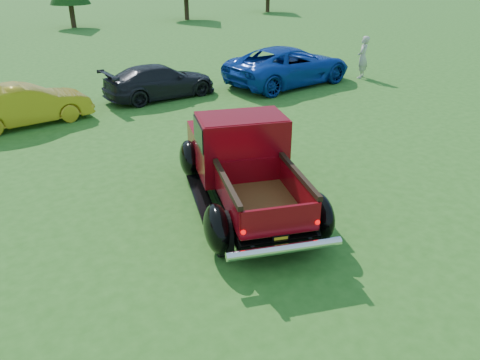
{
  "coord_description": "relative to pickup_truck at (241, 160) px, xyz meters",
  "views": [
    {
      "loc": [
        -3.96,
        -5.96,
        4.63
      ],
      "look_at": [
        0.25,
        0.2,
        1.06
      ],
      "focal_mm": 35.0,
      "sensor_mm": 36.0,
      "label": 1
    }
  ],
  "objects": [
    {
      "name": "show_car_yellow",
      "position": [
        -2.63,
        7.61,
        -0.24
      ],
      "size": [
        3.78,
        1.5,
        1.22
      ],
      "primitive_type": "imported",
      "rotation": [
        0.0,
        0.0,
        1.63
      ],
      "color": "gold",
      "rests_on": "ground"
    },
    {
      "name": "pickup_truck",
      "position": [
        0.0,
        0.0,
        0.0
      ],
      "size": [
        3.57,
        5.17,
        1.8
      ],
      "rotation": [
        0.0,
        0.0,
        -0.35
      ],
      "color": "black",
      "rests_on": "ground"
    },
    {
      "name": "show_car_blue",
      "position": [
        7.09,
        7.01,
        -0.12
      ],
      "size": [
        5.47,
        2.78,
        1.48
      ],
      "primitive_type": "imported",
      "rotation": [
        0.0,
        0.0,
        1.63
      ],
      "color": "#0E36A1",
      "rests_on": "ground"
    },
    {
      "name": "show_car_grey",
      "position": [
        2.01,
        8.09,
        -0.26
      ],
      "size": [
        4.09,
        1.72,
        1.18
      ],
      "primitive_type": "imported",
      "rotation": [
        0.0,
        0.0,
        1.59
      ],
      "color": "black",
      "rests_on": "ground"
    },
    {
      "name": "ground",
      "position": [
        -1.04,
        -1.32,
        -0.86
      ],
      "size": [
        120.0,
        120.0,
        0.0
      ],
      "primitive_type": "plane",
      "color": "#2A601B",
      "rests_on": "ground"
    },
    {
      "name": "spectator",
      "position": [
        10.32,
        6.13,
        0.0
      ],
      "size": [
        0.75,
        0.67,
        1.71
      ],
      "primitive_type": "imported",
      "rotation": [
        0.0,
        0.0,
        3.66
      ],
      "color": "#B8B19F",
      "rests_on": "ground"
    }
  ]
}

